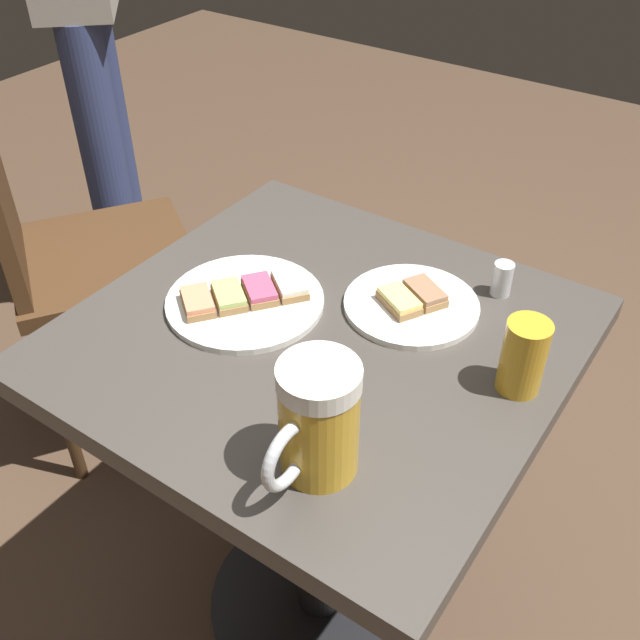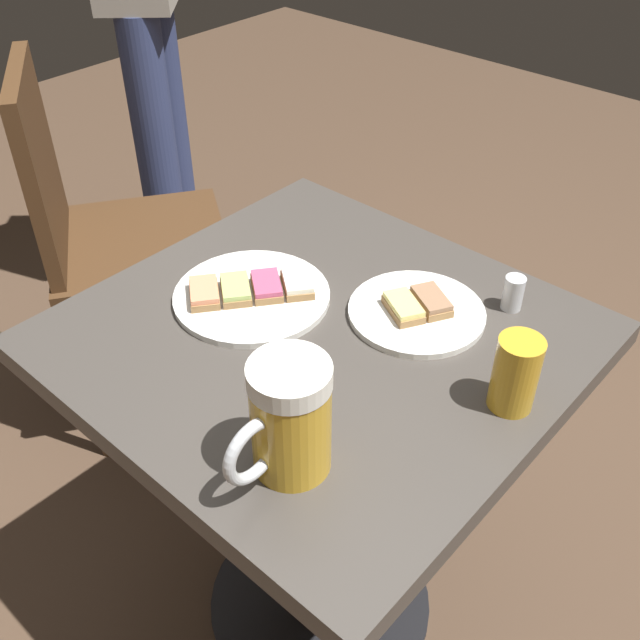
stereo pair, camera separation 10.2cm
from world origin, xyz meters
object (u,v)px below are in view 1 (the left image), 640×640
(plate_near, at_px, (245,299))
(salt_shaker, at_px, (502,279))
(beer_glass_small, at_px, (523,357))
(plate_far, at_px, (411,303))
(beer_mug, at_px, (317,422))
(cafe_chair, at_px, (68,246))

(plate_near, bearing_deg, salt_shaker, -51.49)
(plate_near, height_order, beer_glass_small, beer_glass_small)
(beer_glass_small, bearing_deg, plate_far, 70.24)
(plate_far, bearing_deg, beer_glass_small, -109.76)
(plate_near, relative_size, plate_far, 1.17)
(beer_mug, bearing_deg, cafe_chair, 69.72)
(plate_far, height_order, salt_shaker, salt_shaker)
(salt_shaker, distance_m, cafe_chair, 0.94)
(plate_near, height_order, beer_mug, beer_mug)
(plate_near, height_order, cafe_chair, cafe_chair)
(plate_near, relative_size, salt_shaker, 4.38)
(plate_near, distance_m, cafe_chair, 0.65)
(plate_far, distance_m, beer_mug, 0.34)
(beer_mug, bearing_deg, salt_shaker, -4.80)
(beer_mug, bearing_deg, beer_glass_small, -28.24)
(cafe_chair, bearing_deg, beer_glass_small, 30.06)
(salt_shaker, bearing_deg, beer_mug, 175.20)
(cafe_chair, bearing_deg, beer_mug, 13.41)
(beer_glass_small, xyz_separation_m, cafe_chair, (0.06, 1.01, -0.24))
(plate_far, bearing_deg, cafe_chair, 90.44)
(plate_far, height_order, beer_glass_small, beer_glass_small)
(beer_mug, xyz_separation_m, beer_glass_small, (0.26, -0.14, -0.02))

